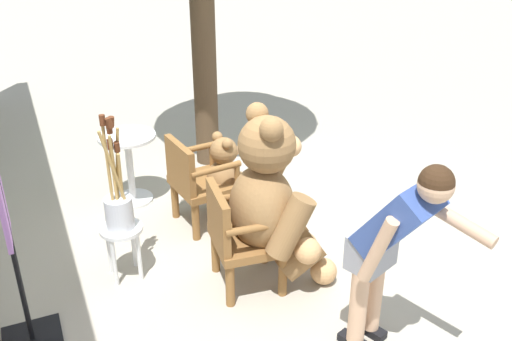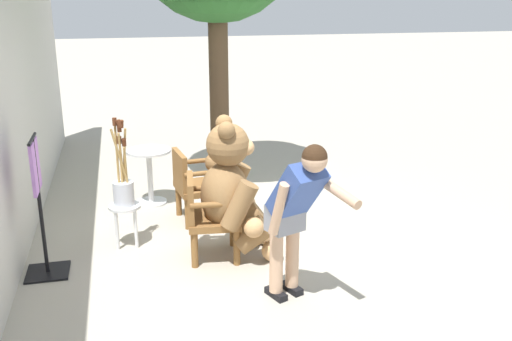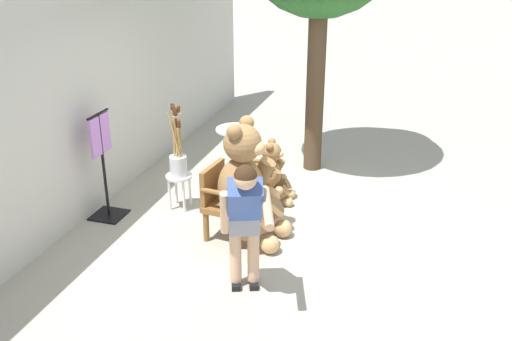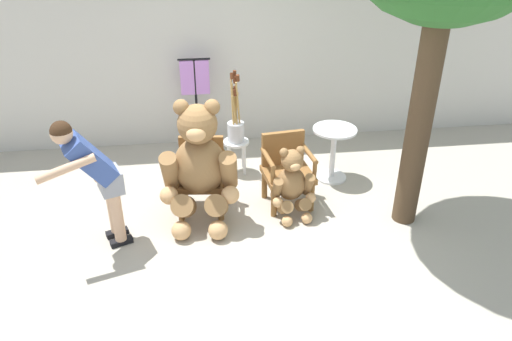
{
  "view_description": "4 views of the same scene",
  "coord_description": "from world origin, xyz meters",
  "views": [
    {
      "loc": [
        -3.96,
        1.88,
        2.84
      ],
      "look_at": [
        0.3,
        -0.0,
        0.56
      ],
      "focal_mm": 40.0,
      "sensor_mm": 36.0,
      "label": 1
    },
    {
      "loc": [
        -5.86,
        1.27,
        2.62
      ],
      "look_at": [
        -0.15,
        -0.11,
        0.78
      ],
      "focal_mm": 40.0,
      "sensor_mm": 36.0,
      "label": 2
    },
    {
      "loc": [
        -6.1,
        -1.63,
        3.38
      ],
      "look_at": [
        -0.14,
        0.23,
        0.71
      ],
      "focal_mm": 40.0,
      "sensor_mm": 36.0,
      "label": 3
    },
    {
      "loc": [
        -0.51,
        -4.62,
        3.34
      ],
      "look_at": [
        0.08,
        0.05,
        0.7
      ],
      "focal_mm": 35.0,
      "sensor_mm": 36.0,
      "label": 4
    }
  ],
  "objects": [
    {
      "name": "wooden_chair_left",
      "position": [
        -0.51,
        0.49,
        0.46
      ],
      "size": [
        0.61,
        0.58,
        0.86
      ],
      "color": "brown",
      "rests_on": "ground"
    },
    {
      "name": "wooden_chair_right",
      "position": [
        0.51,
        0.49,
        0.46
      ],
      "size": [
        0.62,
        0.58,
        0.86
      ],
      "color": "brown",
      "rests_on": "ground"
    },
    {
      "name": "ground_plane",
      "position": [
        0.0,
        0.0,
        0.0
      ],
      "size": [
        60.0,
        60.0,
        0.0
      ],
      "primitive_type": "plane",
      "color": "#A8A091"
    },
    {
      "name": "teddy_bear_large",
      "position": [
        -0.52,
        0.23,
        0.71
      ],
      "size": [
        0.88,
        0.86,
        1.45
      ],
      "color": "olive",
      "rests_on": "ground"
    },
    {
      "name": "back_wall",
      "position": [
        0.0,
        2.4,
        1.4
      ],
      "size": [
        10.0,
        0.16,
        2.8
      ],
      "primitive_type": "cube",
      "color": "beige",
      "rests_on": "ground"
    },
    {
      "name": "clothing_display_stand",
      "position": [
        -0.51,
        2.07,
        0.72
      ],
      "size": [
        0.44,
        0.4,
        1.36
      ],
      "color": "black",
      "rests_on": "ground"
    },
    {
      "name": "round_side_table",
      "position": [
        1.21,
        0.97,
        0.45
      ],
      "size": [
        0.56,
        0.56,
        0.72
      ],
      "color": "silver",
      "rests_on": "ground"
    },
    {
      "name": "white_stool",
      "position": [
        -0.02,
        1.3,
        0.36
      ],
      "size": [
        0.34,
        0.34,
        0.46
      ],
      "color": "silver",
      "rests_on": "ground"
    },
    {
      "name": "teddy_bear_small",
      "position": [
        0.52,
        0.2,
        0.42
      ],
      "size": [
        0.52,
        0.51,
        0.86
      ],
      "color": "olive",
      "rests_on": "ground"
    },
    {
      "name": "person_visitor",
      "position": [
        -1.57,
        -0.1,
        0.89
      ],
      "size": [
        0.75,
        0.67,
        1.48
      ],
      "color": "black",
      "rests_on": "ground"
    },
    {
      "name": "brush_bucket",
      "position": [
        -0.02,
        1.3,
        0.68
      ],
      "size": [
        0.22,
        0.22,
        0.95
      ],
      "color": "silver",
      "rests_on": "white_stool"
    }
  ]
}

